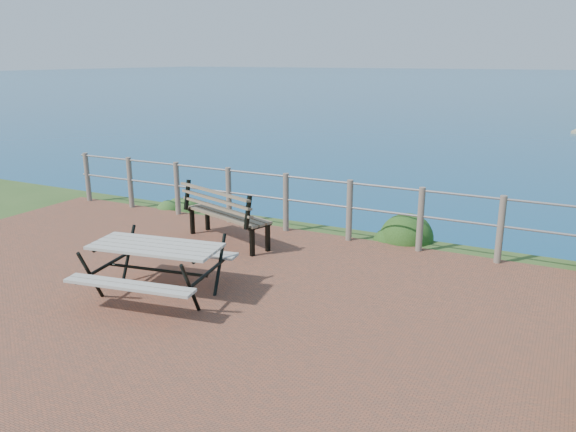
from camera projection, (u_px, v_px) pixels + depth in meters
name	position (u px, v px, depth m)	size (l,w,h in m)	color
ground	(159.00, 305.00, 6.79)	(10.00, 7.00, 0.12)	brown
ocean	(569.00, 67.00, 178.13)	(1200.00, 1200.00, 0.00)	#166686
safety_railing	(286.00, 199.00, 9.50)	(9.40, 0.10, 1.00)	#6B5B4C
picnic_table	(157.00, 265.00, 6.90)	(1.68, 1.36, 0.67)	#A39E92
park_bench	(228.00, 206.00, 8.89)	(1.71, 0.93, 0.94)	brown
shrub_lip_west	(178.00, 209.00, 11.09)	(0.66, 0.66, 0.35)	#2E5720
shrub_lip_east	(395.00, 240.00, 9.21)	(0.84, 0.84, 0.60)	#204114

